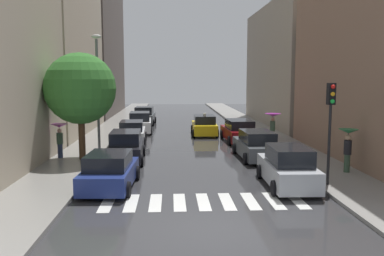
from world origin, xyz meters
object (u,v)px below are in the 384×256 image
at_px(parked_car_left_fifth, 144,116).
at_px(parked_car_right_third, 239,131).
at_px(parked_car_left_second, 126,147).
at_px(lamp_post_left, 98,85).
at_px(parked_car_right_second, 256,146).
at_px(pedestrian_far_side, 348,142).
at_px(parked_car_left_third, 132,133).
at_px(pedestrian_foreground, 273,121).
at_px(street_tree_left, 80,89).
at_px(taxi_midroad, 204,126).
at_px(parked_car_right_nearest, 288,168).
at_px(parked_car_left_fourth, 140,123).
at_px(traffic_light_right_corner, 331,111).
at_px(parked_car_left_nearest, 110,171).
at_px(pedestrian_near_tree, 60,134).

bearing_deg(parked_car_left_fifth, parked_car_right_third, -144.27).
height_order(parked_car_left_second, lamp_post_left, lamp_post_left).
relative_size(parked_car_right_second, pedestrian_far_side, 2.31).
bearing_deg(pedestrian_far_side, parked_car_right_third, -61.82).
height_order(parked_car_left_third, lamp_post_left, lamp_post_left).
distance_m(pedestrian_foreground, street_tree_left, 13.34).
relative_size(taxi_midroad, pedestrian_far_side, 2.12).
height_order(parked_car_left_third, pedestrian_far_side, pedestrian_far_side).
bearing_deg(parked_car_right_nearest, parked_car_left_third, 33.98).
height_order(parked_car_left_second, pedestrian_far_side, pedestrian_far_side).
relative_size(parked_car_left_fourth, pedestrian_foreground, 2.28).
bearing_deg(pedestrian_far_side, traffic_light_right_corner, 60.86).
distance_m(parked_car_left_fourth, traffic_light_right_corner, 20.53).
bearing_deg(pedestrian_far_side, parked_car_right_nearest, 39.12).
relative_size(parked_car_left_fourth, parked_car_right_second, 0.97).
height_order(parked_car_left_nearest, street_tree_left, street_tree_left).
distance_m(pedestrian_near_tree, street_tree_left, 2.92).
bearing_deg(pedestrian_near_tree, parked_car_left_nearest, 48.61).
distance_m(parked_car_left_nearest, parked_car_left_fourth, 17.74).
height_order(pedestrian_near_tree, traffic_light_right_corner, traffic_light_right_corner).
bearing_deg(taxi_midroad, street_tree_left, 144.13).
relative_size(parked_car_right_second, pedestrian_near_tree, 2.48).
bearing_deg(parked_car_right_second, parked_car_left_fourth, 30.80).
height_order(parked_car_left_second, street_tree_left, street_tree_left).
bearing_deg(lamp_post_left, parked_car_right_second, -10.16).
distance_m(parked_car_left_second, pedestrian_far_side, 11.65).
bearing_deg(parked_car_left_nearest, pedestrian_near_tree, 33.86).
distance_m(parked_car_left_fourth, street_tree_left, 12.78).
bearing_deg(parked_car_left_fourth, street_tree_left, 166.55).
distance_m(pedestrian_far_side, traffic_light_right_corner, 3.29).
relative_size(pedestrian_foreground, lamp_post_left, 0.29).
bearing_deg(street_tree_left, lamp_post_left, 74.35).
height_order(parked_car_left_fifth, taxi_midroad, taxi_midroad).
xyz_separation_m(taxi_midroad, pedestrian_near_tree, (-9.02, -9.85, 0.77)).
distance_m(parked_car_left_third, street_tree_left, 7.46).
height_order(parked_car_left_fifth, parked_car_right_second, parked_car_left_fifth).
bearing_deg(pedestrian_foreground, parked_car_right_nearest, 149.48).
bearing_deg(lamp_post_left, parked_car_left_nearest, -77.15).
height_order(parked_car_left_second, parked_car_left_third, parked_car_left_second).
xyz_separation_m(pedestrian_foreground, pedestrian_near_tree, (-13.37, -4.75, -0.16)).
xyz_separation_m(parked_car_left_nearest, parked_car_right_nearest, (7.59, -0.14, 0.09)).
bearing_deg(parked_car_right_nearest, traffic_light_right_corner, -98.22).
bearing_deg(parked_car_left_fifth, parked_car_left_fourth, -177.99).
distance_m(parked_car_right_third, traffic_light_right_corner, 13.12).
bearing_deg(taxi_midroad, parked_car_left_fifth, 35.12).
bearing_deg(parked_car_left_nearest, parked_car_left_second, 1.94).
bearing_deg(parked_car_right_third, pedestrian_far_side, -164.37).
height_order(parked_car_left_fifth, parked_car_right_third, parked_car_left_fifth).
bearing_deg(pedestrian_far_side, parked_car_left_nearest, 19.22).
relative_size(parked_car_left_second, parked_car_left_fifth, 1.11).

